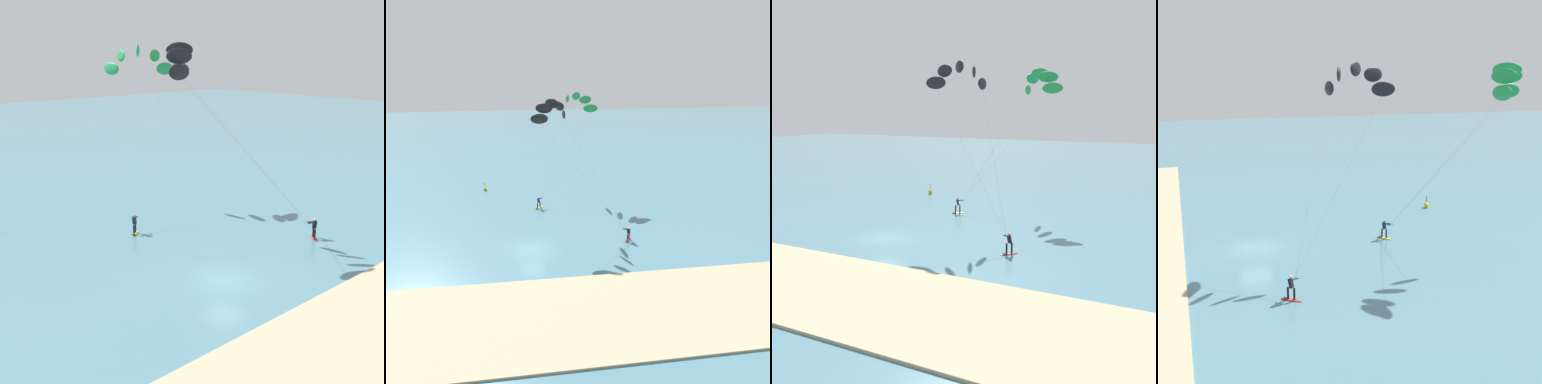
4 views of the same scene
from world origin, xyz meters
The scene contains 5 objects.
ground_plane centered at (0.00, 0.00, 0.00)m, with size 240.00×240.00×0.00m, color slate.
sand_strip centered at (0.00, -10.48, 0.08)m, with size 80.00×9.89×0.16m, color tan.
kitesurfer_nearshore centered at (3.26, 7.42, 13.09)m, with size 10.85×10.33×14.87m.
kitesurfer_mid_water centered at (6.89, 17.89, 13.00)m, with size 9.73×10.37×14.80m.
marker_buoy centered at (-7.27, 19.23, 0.30)m, with size 0.56×0.56×1.38m.
Camera 3 is at (22.80, -30.30, 10.67)m, focal length 43.53 mm.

